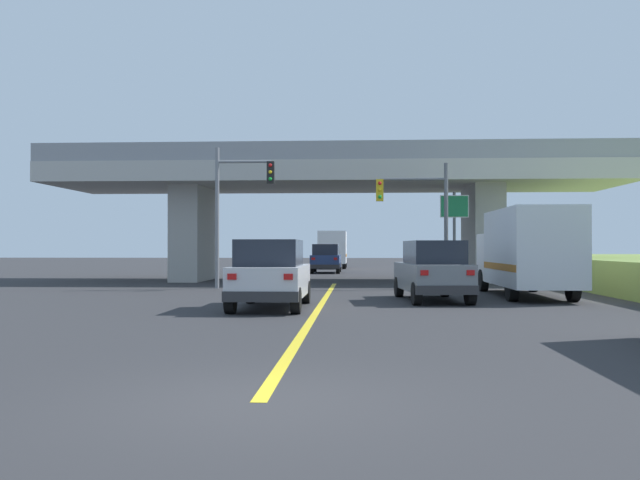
# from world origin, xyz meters

# --- Properties ---
(ground) EXTENTS (160.00, 160.00, 0.00)m
(ground) POSITION_xyz_m (0.00, 29.00, 0.00)
(ground) COLOR #2B2B2D
(overpass_bridge) EXTENTS (29.89, 8.03, 6.94)m
(overpass_bridge) POSITION_xyz_m (0.00, 29.00, 4.88)
(overpass_bridge) COLOR #B7B5AD
(overpass_bridge) RESTS_ON ground
(lane_divider_stripe) EXTENTS (0.20, 26.10, 0.01)m
(lane_divider_stripe) POSITION_xyz_m (0.00, 13.05, 0.00)
(lane_divider_stripe) COLOR yellow
(lane_divider_stripe) RESTS_ON ground
(suv_lead) EXTENTS (2.04, 4.65, 2.02)m
(suv_lead) POSITION_xyz_m (-1.41, 12.19, 1.02)
(suv_lead) COLOR silver
(suv_lead) RESTS_ON ground
(suv_crossing) EXTENTS (2.34, 4.96, 2.02)m
(suv_crossing) POSITION_xyz_m (3.66, 15.33, 1.01)
(suv_crossing) COLOR slate
(suv_crossing) RESTS_ON ground
(box_truck) EXTENTS (2.33, 7.60, 3.14)m
(box_truck) POSITION_xyz_m (7.27, 17.38, 1.65)
(box_truck) COLOR silver
(box_truck) RESTS_ON ground
(sedan_oncoming) EXTENTS (2.06, 4.52, 2.02)m
(sedan_oncoming) POSITION_xyz_m (-1.09, 40.38, 1.01)
(sedan_oncoming) COLOR navy
(sedan_oncoming) RESTS_ON ground
(traffic_signal_nearside) EXTENTS (3.15, 0.36, 5.51)m
(traffic_signal_nearside) POSITION_xyz_m (3.97, 22.47, 3.49)
(traffic_signal_nearside) COLOR #56595E
(traffic_signal_nearside) RESTS_ON ground
(traffic_signal_farside) EXTENTS (2.61, 0.36, 6.19)m
(traffic_signal_farside) POSITION_xyz_m (-4.23, 21.97, 3.91)
(traffic_signal_farside) COLOR slate
(traffic_signal_farside) RESTS_ON ground
(highway_sign) EXTENTS (1.39, 0.17, 4.51)m
(highway_sign) POSITION_xyz_m (5.87, 25.96, 3.27)
(highway_sign) COLOR #56595E
(highway_sign) RESTS_ON ground
(semi_truck_distant) EXTENTS (2.33, 6.48, 3.16)m
(semi_truck_distant) POSITION_xyz_m (-0.99, 50.97, 1.64)
(semi_truck_distant) COLOR navy
(semi_truck_distant) RESTS_ON ground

